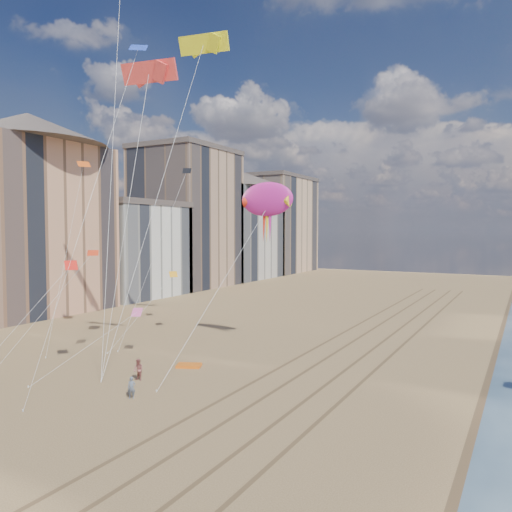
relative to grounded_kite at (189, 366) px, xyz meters
The scene contains 8 objects.
tracks 13.73m from the grounded_kite, 38.54° to the left, with size 7.68×120.00×0.01m.
buildings 59.49m from the grounded_kite, 130.38° to the left, with size 34.72×131.35×29.00m.
grounded_kite is the anchor object (origin of this frame).
show_kite 17.30m from the grounded_kite, 70.54° to the left, with size 5.01×8.21×20.54m.
kite_flyer_a 8.63m from the grounded_kite, 81.16° to the right, with size 0.56×0.37×1.54m, color #535C6B.
kite_flyer_b 5.28m from the grounded_kite, 102.21° to the right, with size 0.84×0.65×1.72m, color #95524B.
parafoils 31.81m from the grounded_kite, 156.06° to the left, with size 10.46×13.08×11.92m.
small_kites 16.87m from the grounded_kite, behind, with size 15.94×18.40×22.56m.
Camera 1 is at (17.39, -13.01, 11.83)m, focal length 35.00 mm.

